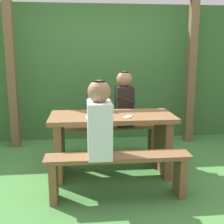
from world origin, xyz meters
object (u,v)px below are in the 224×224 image
picnic_table (112,134)px  person_white_shirt (99,122)px  bottle_left (90,105)px  person_black_coat (124,101)px  cell_phone (128,117)px  bench_far (108,134)px  drinking_glass (111,109)px  bench_near (118,167)px

picnic_table → person_white_shirt: size_ratio=1.95×
picnic_table → bottle_left: 0.41m
person_white_shirt → picnic_table: bearing=72.9°
person_black_coat → cell_phone: 0.74m
bench_far → drinking_glass: drinking_glass is taller
bench_far → person_white_shirt: bearing=-98.7°
picnic_table → person_white_shirt: bearing=-107.1°
bench_far → drinking_glass: bearing=-89.5°
bench_near → bottle_left: size_ratio=6.20×
bench_far → cell_phone: bearing=-77.8°
picnic_table → drinking_glass: bearing=88.0°
drinking_glass → bottle_left: bottle_left is taller
bench_far → drinking_glass: size_ratio=15.72×
person_white_shirt → bottle_left: 0.68m
person_black_coat → bottle_left: (-0.47, -0.48, 0.03)m
picnic_table → bottle_left: bearing=158.7°
person_white_shirt → person_black_coat: (0.40, 1.16, 0.00)m
person_black_coat → cell_phone: person_black_coat is taller
bench_near → bottle_left: bottle_left is taller
bench_far → cell_phone: size_ratio=10.00×
drinking_glass → bench_far: bearing=90.5°
picnic_table → bottle_left: bottle_left is taller
bottle_left → picnic_table: bearing=-21.3°
person_black_coat → bench_far: bearing=179.2°
drinking_glass → cell_phone: size_ratio=0.64×
drinking_glass → person_black_coat: bearing=64.5°
bench_near → person_black_coat: person_black_coat is taller
bench_near → drinking_glass: drinking_glass is taller
bench_near → cell_phone: 0.61m
bench_near → bench_far: same height
bench_near → person_black_coat: bearing=79.1°
bottle_left → person_white_shirt: bearing=-84.2°
person_black_coat → bottle_left: bearing=-134.2°
bench_near → person_white_shirt: bearing=178.9°
drinking_glass → bench_near: bearing=-90.3°
bench_far → person_black_coat: size_ratio=1.95×
bench_near → cell_phone: size_ratio=10.00×
picnic_table → person_white_shirt: (-0.18, -0.58, 0.29)m
bench_far → drinking_glass: 0.64m
picnic_table → drinking_glass: 0.30m
person_black_coat → cell_phone: (-0.06, -0.74, -0.06)m
bottle_left → cell_phone: bottle_left is taller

